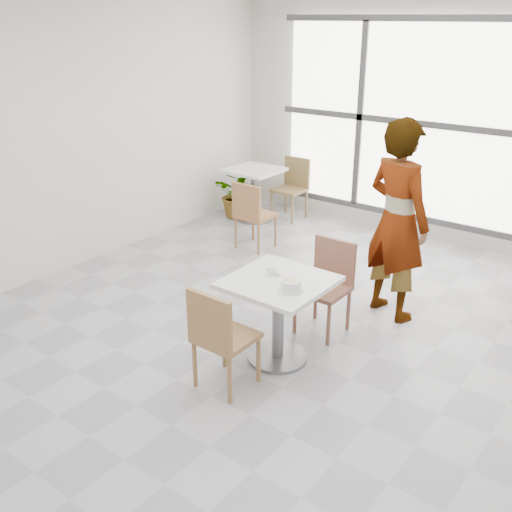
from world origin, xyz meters
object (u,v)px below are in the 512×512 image
Objects in this scene: bg_chair_left_near at (252,212)px; plant_left at (238,194)px; bg_table_left at (254,187)px; chair_far at (328,280)px; chair_near at (219,334)px; coffee_cup at (272,271)px; bg_chair_left_far at (293,184)px; person at (397,221)px; main_table at (278,305)px; oatmeal_bowl at (291,285)px.

bg_chair_left_near is 1.30m from plant_left.
chair_far is at bearing -40.28° from bg_table_left.
chair_far is 2.12m from bg_chair_left_near.
plant_left is at bearing -52.77° from chair_near.
chair_far is 1.00× the size of bg_chair_left_near.
coffee_cup is 0.18× the size of bg_chair_left_far.
bg_chair_left_near reaches higher than bg_table_left.
bg_chair_left_far is (-1.94, 3.87, 0.00)m from chair_near.
bg_chair_left_near is at bearing 131.81° from coffee_cup.
person is 2.23m from bg_chair_left_near.
bg_chair_left_near is (0.69, -0.94, 0.01)m from bg_table_left.
main_table is 3.83m from bg_chair_left_far.
oatmeal_bowl is at bearing -56.17° from bg_chair_left_far.
person reaches higher than coffee_cup.
person reaches higher than chair_near.
person reaches higher than plant_left.
chair_near is 2.98m from bg_chair_left_near.
plant_left is at bearing -142.22° from bg_chair_left_far.
bg_chair_left_far is at bearing 121.30° from coffee_cup.
chair_near is 1.26× the size of plant_left.
coffee_cup is at bearing -50.06° from bg_table_left.
main_table is at bearing 153.32° from oatmeal_bowl.
person is at bearing 166.66° from bg_chair_left_near.
main_table is 0.34m from oatmeal_bowl.
coffee_cup is 0.08× the size of person.
coffee_cup reaches higher than main_table.
bg_chair_left_far is at bearing -18.77° from person.
coffee_cup is at bearing 152.95° from oatmeal_bowl.
coffee_cup is at bearing -88.99° from chair_near.
oatmeal_bowl is at bearing -80.76° from chair_far.
plant_left is at bearing 143.31° from chair_far.
chair_near is 0.75m from coffee_cup.
bg_chair_left_near is (-1.78, 1.15, 0.00)m from chair_far.
oatmeal_bowl is at bearing -48.13° from bg_table_left.
bg_chair_left_far is 1.26× the size of plant_left.
main_table is at bearing -99.45° from chair_near.
plant_left is (-0.25, -0.06, -0.14)m from bg_table_left.
main_table is 0.92× the size of bg_chair_left_far.
bg_chair_left_far is at bearing 48.62° from bg_table_left.
coffee_cup is 0.21× the size of bg_table_left.
chair_near is at bearing -56.10° from bg_table_left.
bg_chair_left_near is 1.26× the size of plant_left.
oatmeal_bowl reaches higher than bg_table_left.
bg_chair_left_near reaches higher than oatmeal_bowl.
chair_far is at bearing 85.96° from main_table.
chair_far is 1.26× the size of plant_left.
plant_left is (-2.85, 2.84, -0.45)m from oatmeal_bowl.
bg_chair_left_near is 1.00× the size of bg_chair_left_far.
bg_chair_left_near is (-1.73, 1.87, -0.02)m from main_table.
main_table is 0.72m from chair_far.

